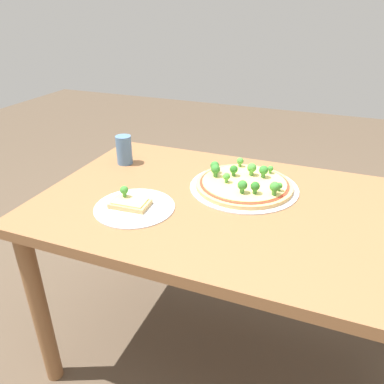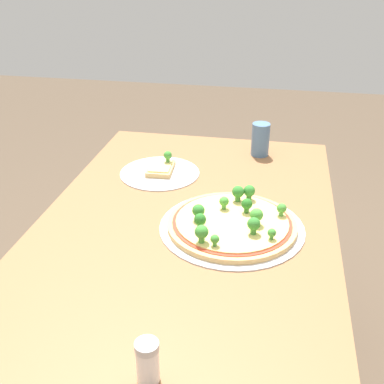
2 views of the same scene
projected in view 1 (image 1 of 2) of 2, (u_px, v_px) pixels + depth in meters
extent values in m
plane|color=brown|center=(230.00, 353.00, 1.56)|extent=(8.00, 8.00, 0.00)
cube|color=brown|center=(240.00, 209.00, 1.24)|extent=(1.34, 0.81, 0.04)
cylinder|color=brown|center=(40.00, 311.00, 1.32)|extent=(0.06, 0.06, 0.68)
cylinder|color=brown|center=(136.00, 217.00, 1.89)|extent=(0.06, 0.06, 0.68)
cylinder|color=silver|center=(244.00, 187.00, 1.34)|extent=(0.39, 0.39, 0.00)
cylinder|color=tan|center=(244.00, 185.00, 1.34)|extent=(0.35, 0.35, 0.01)
cylinder|color=#B73823|center=(244.00, 183.00, 1.34)|extent=(0.32, 0.32, 0.00)
cylinder|color=#EACC75|center=(244.00, 182.00, 1.34)|extent=(0.30, 0.30, 0.00)
sphere|color=#286B23|center=(255.00, 186.00, 1.24)|extent=(0.03, 0.03, 0.03)
cylinder|color=#37742D|center=(255.00, 192.00, 1.25)|extent=(0.01, 0.01, 0.01)
sphere|color=#3D8933|center=(275.00, 187.00, 1.23)|extent=(0.03, 0.03, 0.03)
cylinder|color=#488E3A|center=(274.00, 193.00, 1.24)|extent=(0.02, 0.02, 0.02)
sphere|color=#286B23|center=(234.00, 169.00, 1.37)|extent=(0.03, 0.03, 0.03)
cylinder|color=#37742D|center=(234.00, 174.00, 1.38)|extent=(0.01, 0.01, 0.01)
sphere|color=#337A2D|center=(215.00, 166.00, 1.39)|extent=(0.03, 0.03, 0.03)
cylinder|color=#3F8136|center=(215.00, 171.00, 1.40)|extent=(0.01, 0.01, 0.01)
sphere|color=#479338|center=(252.00, 168.00, 1.37)|extent=(0.03, 0.03, 0.03)
cylinder|color=#51973E|center=(251.00, 173.00, 1.38)|extent=(0.02, 0.02, 0.02)
sphere|color=#337A2D|center=(216.00, 169.00, 1.36)|extent=(0.03, 0.03, 0.03)
cylinder|color=#3F8136|center=(215.00, 175.00, 1.37)|extent=(0.02, 0.02, 0.02)
sphere|color=#479338|center=(227.00, 176.00, 1.32)|extent=(0.03, 0.03, 0.03)
cylinder|color=#51973E|center=(226.00, 181.00, 1.33)|extent=(0.01, 0.01, 0.01)
sphere|color=#337A2D|center=(264.00, 170.00, 1.35)|extent=(0.03, 0.03, 0.03)
cylinder|color=#3F8136|center=(263.00, 176.00, 1.36)|extent=(0.02, 0.02, 0.02)
sphere|color=#337A2D|center=(242.00, 185.00, 1.24)|extent=(0.03, 0.03, 0.03)
cylinder|color=#3F8136|center=(242.00, 191.00, 1.25)|extent=(0.02, 0.02, 0.02)
sphere|color=#3D8933|center=(279.00, 186.00, 1.26)|extent=(0.02, 0.02, 0.02)
cylinder|color=#488E3A|center=(279.00, 190.00, 1.27)|extent=(0.01, 0.01, 0.01)
sphere|color=#3D8933|center=(270.00, 169.00, 1.39)|extent=(0.02, 0.02, 0.02)
cylinder|color=#488E3A|center=(270.00, 172.00, 1.40)|extent=(0.01, 0.01, 0.01)
sphere|color=#479338|center=(240.00, 161.00, 1.45)|extent=(0.03, 0.03, 0.03)
cylinder|color=#51973E|center=(240.00, 165.00, 1.45)|extent=(0.01, 0.01, 0.01)
cylinder|color=silver|center=(135.00, 207.00, 1.21)|extent=(0.26, 0.26, 0.00)
cube|color=tan|center=(130.00, 204.00, 1.21)|extent=(0.13, 0.09, 0.02)
cube|color=#EACC75|center=(130.00, 201.00, 1.21)|extent=(0.11, 0.07, 0.00)
sphere|color=#3D8933|center=(124.00, 190.00, 1.22)|extent=(0.03, 0.03, 0.03)
cylinder|color=#488E3A|center=(125.00, 195.00, 1.23)|extent=(0.01, 0.01, 0.01)
cylinder|color=#4C7099|center=(124.00, 150.00, 1.52)|extent=(0.06, 0.06, 0.12)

